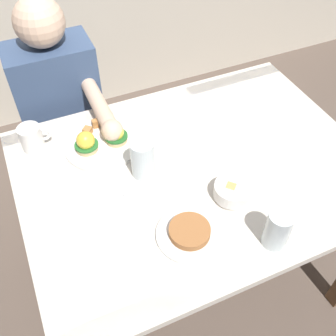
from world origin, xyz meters
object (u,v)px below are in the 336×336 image
Objects in this scene: eggs_benedict_plate at (101,141)px; diner_person at (63,111)px; fork at (120,203)px; coffee_mug at (32,137)px; side_plate at (189,233)px; fruit_bowl at (233,191)px; dining_table at (195,186)px; water_glass_near at (277,231)px; water_glass_far at (143,161)px.

eggs_benedict_plate is 0.24× the size of diner_person.
coffee_mug is at bearing 118.30° from fork.
diner_person is (-0.19, 0.84, -0.10)m from side_plate.
fruit_bowl is (0.31, -0.40, 0.01)m from eggs_benedict_plate.
dining_table is 10.76× the size of coffee_mug.
dining_table is 0.61m from coffee_mug.
fruit_bowl is 0.20m from side_plate.
water_glass_near reaches higher than coffee_mug.
coffee_mug is at bearing -118.60° from diner_person.
eggs_benedict_plate reaches higher than side_plate.
fork is (-0.29, -0.05, 0.11)m from dining_table.
eggs_benedict_plate is 2.42× the size of coffee_mug.
fruit_bowl is 0.31m from water_glass_far.
water_glass_far reaches higher than water_glass_near.
fork is 0.25m from side_plate.
coffee_mug reaches higher than fruit_bowl.
water_glass_far is (0.12, 0.09, 0.06)m from fork.
fork is 0.12× the size of diner_person.
eggs_benedict_plate is at bearing -79.05° from diner_person.
water_glass_far reaches higher than fork.
coffee_mug is 0.10× the size of diner_person.
dining_table is at bearing -33.10° from coffee_mug.
diner_person is at bearing 61.40° from coffee_mug.
coffee_mug is at bearing 146.90° from dining_table.
fork reaches higher than dining_table.
fruit_bowl is at bearing -43.89° from water_glass_far.
fruit_bowl is 0.60× the size of side_plate.
diner_person reaches higher than fruit_bowl.
water_glass_near is (0.34, -0.59, 0.03)m from eggs_benedict_plate.
diner_person reaches higher than water_glass_near.
fruit_bowl is 0.36m from fork.
eggs_benedict_plate is 1.95× the size of water_glass_far.
water_glass_near reaches higher than side_plate.
diner_person is at bearing 119.46° from dining_table.
diner_person is at bearing 102.98° from side_plate.
fork is at bearing 127.31° from side_plate.
dining_table is 0.69m from diner_person.
eggs_benedict_plate is 0.51m from fruit_bowl.
water_glass_near is at bearing -78.72° from dining_table.
fork is at bearing -141.18° from water_glass_far.
diner_person is (-0.07, 0.37, -0.11)m from eggs_benedict_plate.
side_plate reaches higher than fork.
side_plate is at bearing -77.02° from diner_person.
eggs_benedict_plate is at bearing 104.53° from side_plate.
eggs_benedict_plate is at bearing 116.06° from water_glass_far.
side_plate is (-0.19, -0.08, -0.02)m from fruit_bowl.
dining_table is 0.38m from eggs_benedict_plate.
dining_table is 0.32m from fork.
eggs_benedict_plate is 0.39m from diner_person.
dining_table is 6.00× the size of side_plate.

